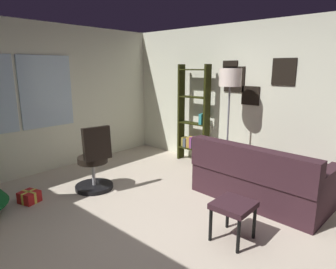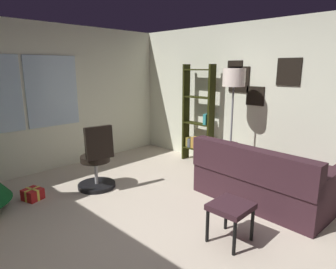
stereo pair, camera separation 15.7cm
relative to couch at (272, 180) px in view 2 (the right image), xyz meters
name	(u,v)px [view 2 (the right image)]	position (x,y,z in m)	size (l,w,h in m)	color
ground_plane	(173,238)	(-1.55, 0.39, -0.34)	(4.78, 5.98, 0.10)	beige
wall_back_with_windows	(44,99)	(-1.56, 3.42, 0.98)	(4.78, 0.12, 2.53)	silver
wall_right_with_frames	(278,101)	(0.90, 0.39, 0.97)	(0.12, 5.98, 2.53)	silver
couch	(272,180)	(0.00, 0.00, 0.00)	(1.58, 1.82, 0.82)	#341D24
footstool	(231,210)	(-1.23, -0.13, 0.07)	(0.41, 0.38, 0.42)	#341D24
gift_box_red	(33,194)	(-2.28, 2.37, -0.21)	(0.27, 0.28, 0.16)	red
office_chair	(97,164)	(-1.44, 2.05, 0.09)	(0.56, 0.56, 0.98)	black
bookshelf	(198,121)	(0.63, 1.79, 0.51)	(0.18, 0.64, 1.85)	black
floor_lamp	(234,86)	(0.37, 0.89, 1.22)	(0.35, 0.35, 1.78)	slate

